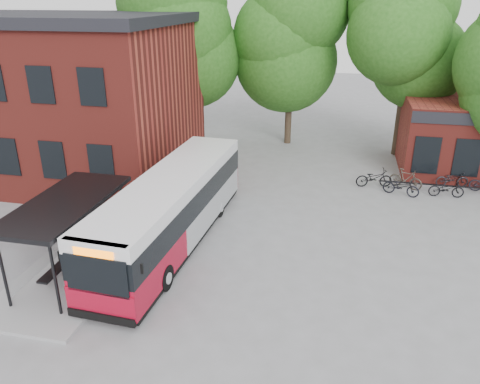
% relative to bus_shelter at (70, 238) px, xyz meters
% --- Properties ---
extents(ground, '(100.00, 100.00, 0.00)m').
position_rel_bus_shelter_xyz_m(ground, '(4.50, 1.00, -1.45)').
color(ground, slate).
extents(station_building, '(18.40, 10.40, 8.50)m').
position_rel_bus_shelter_xyz_m(station_building, '(-8.50, 10.00, 2.80)').
color(station_building, maroon).
rests_on(station_building, ground).
extents(bus_shelter, '(3.60, 7.00, 2.90)m').
position_rel_bus_shelter_xyz_m(bus_shelter, '(0.00, 0.00, 0.00)').
color(bus_shelter, black).
rests_on(bus_shelter, ground).
extents(bike_rail, '(5.20, 0.10, 0.38)m').
position_rel_bus_shelter_xyz_m(bike_rail, '(13.78, 11.00, -1.26)').
color(bike_rail, black).
rests_on(bike_rail, ground).
extents(tree_0, '(7.92, 7.92, 11.00)m').
position_rel_bus_shelter_xyz_m(tree_0, '(-1.50, 17.00, 4.05)').
color(tree_0, '#215316').
rests_on(tree_0, ground).
extents(tree_1, '(7.92, 7.92, 10.40)m').
position_rel_bus_shelter_xyz_m(tree_1, '(5.50, 18.00, 3.75)').
color(tree_1, '#215316').
rests_on(tree_1, ground).
extents(tree_2, '(7.92, 7.92, 11.00)m').
position_rel_bus_shelter_xyz_m(tree_2, '(12.50, 17.00, 4.05)').
color(tree_2, '#215316').
rests_on(tree_2, ground).
extents(city_bus, '(2.99, 11.35, 2.86)m').
position_rel_bus_shelter_xyz_m(city_bus, '(2.70, 3.03, -0.02)').
color(city_bus, '#A00A21').
rests_on(city_bus, ground).
extents(bicycle_0, '(1.99, 1.07, 0.99)m').
position_rel_bus_shelter_xyz_m(bicycle_0, '(10.92, 10.97, -0.95)').
color(bicycle_0, black).
rests_on(bicycle_0, ground).
extents(bicycle_1, '(1.78, 1.15, 1.04)m').
position_rel_bus_shelter_xyz_m(bicycle_1, '(12.53, 11.12, -0.93)').
color(bicycle_1, '#453D34').
rests_on(bicycle_1, ground).
extents(bicycle_2, '(1.90, 1.14, 0.94)m').
position_rel_bus_shelter_xyz_m(bicycle_2, '(12.21, 10.09, -0.98)').
color(bicycle_2, black).
rests_on(bicycle_2, ground).
extents(bicycle_4, '(1.71, 0.65, 0.89)m').
position_rel_bus_shelter_xyz_m(bicycle_4, '(14.40, 10.34, -1.01)').
color(bicycle_4, black).
rests_on(bicycle_4, ground).
extents(bicycle_6, '(1.72, 0.81, 0.87)m').
position_rel_bus_shelter_xyz_m(bicycle_6, '(14.95, 11.87, -1.01)').
color(bicycle_6, '#232228').
rests_on(bicycle_6, ground).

